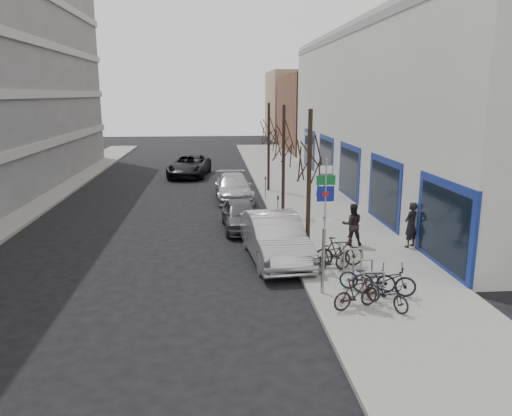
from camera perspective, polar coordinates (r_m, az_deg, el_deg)
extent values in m
plane|color=black|center=(15.11, -1.53, -10.49)|extent=(120.00, 120.00, 0.00)
cube|color=slate|center=(25.13, 7.38, -0.84)|extent=(5.00, 70.00, 0.15)
cube|color=#B7B7B2|center=(34.76, 26.29, 9.95)|extent=(20.00, 32.00, 10.00)
cube|color=brown|center=(55.62, 9.60, 10.66)|extent=(12.00, 14.00, 8.00)
cube|color=#937A5B|center=(70.33, 6.93, 11.59)|extent=(13.00, 12.00, 9.00)
cylinder|color=gray|center=(14.73, 7.79, -2.56)|extent=(0.10, 0.10, 4.20)
cube|color=white|center=(14.33, 8.04, 4.36)|extent=(0.35, 0.03, 0.22)
cube|color=#0C5926|center=(14.38, 8.00, 3.18)|extent=(0.55, 0.03, 0.28)
cube|color=navy|center=(14.45, 7.95, 1.62)|extent=(0.50, 0.03, 0.45)
cube|color=maroon|center=(14.44, 7.96, 1.61)|extent=(0.18, 0.02, 0.14)
cube|color=white|center=(14.54, 7.89, -0.12)|extent=(0.45, 0.03, 0.45)
cube|color=white|center=(14.65, 7.84, -1.84)|extent=(0.55, 0.03, 0.28)
cylinder|color=gray|center=(15.04, 12.17, -8.64)|extent=(0.06, 0.06, 0.80)
cylinder|color=gray|center=(15.22, 14.35, -8.49)|extent=(0.06, 0.06, 0.80)
cylinder|color=gray|center=(14.99, 13.35, -7.14)|extent=(0.60, 0.06, 0.06)
cylinder|color=gray|center=(16.02, 11.02, -7.22)|extent=(0.06, 0.06, 0.80)
cylinder|color=gray|center=(16.19, 13.08, -7.10)|extent=(0.06, 0.06, 0.80)
cylinder|color=gray|center=(15.97, 12.12, -5.82)|extent=(0.60, 0.06, 0.06)
cylinder|color=gray|center=(17.02, 10.02, -5.97)|extent=(0.06, 0.06, 0.80)
cylinder|color=gray|center=(17.18, 11.96, -5.87)|extent=(0.06, 0.06, 0.80)
cylinder|color=gray|center=(16.98, 11.05, -4.64)|extent=(0.60, 0.06, 0.06)
cylinder|color=black|center=(17.97, 6.05, 2.42)|extent=(0.16, 0.16, 5.50)
cylinder|color=black|center=(24.30, 3.16, 5.20)|extent=(0.16, 0.16, 5.50)
cylinder|color=black|center=(30.70, 1.45, 6.82)|extent=(0.16, 0.16, 5.50)
cylinder|color=gray|center=(17.90, 4.78, -4.36)|extent=(0.05, 0.05, 1.10)
cube|color=#3F3F44|center=(17.72, 4.82, -2.41)|extent=(0.10, 0.08, 0.18)
cylinder|color=gray|center=(23.15, 2.51, -0.34)|extent=(0.05, 0.05, 1.10)
cube|color=#3F3F44|center=(23.01, 2.53, 1.19)|extent=(0.10, 0.08, 0.18)
cylinder|color=gray|center=(28.49, 1.09, 2.18)|extent=(0.05, 0.05, 1.10)
cube|color=#3F3F44|center=(28.38, 1.09, 3.43)|extent=(0.10, 0.08, 0.18)
imported|color=black|center=(14.56, 14.76, -9.19)|extent=(1.16, 1.60, 0.95)
imported|color=black|center=(14.31, 11.38, -9.52)|extent=(1.55, 0.92, 0.90)
imported|color=black|center=(15.58, 12.63, -7.43)|extent=(1.76, 1.09, 1.03)
imported|color=black|center=(16.90, 8.60, -5.68)|extent=(1.72, 1.14, 1.01)
imported|color=black|center=(15.35, 14.46, -7.64)|extent=(1.94, 1.08, 1.13)
imported|color=black|center=(17.51, 9.46, -4.91)|extent=(1.81, 0.60, 1.09)
imported|color=#B4B3B9|center=(18.33, 2.15, -3.40)|extent=(2.31, 5.34, 1.71)
imported|color=#47474B|center=(22.51, -1.75, -0.79)|extent=(1.78, 4.02, 1.35)
imported|color=#B1B0B6|center=(28.85, -2.58, 2.37)|extent=(2.22, 5.10, 1.46)
imported|color=black|center=(37.53, -7.62, 4.81)|extent=(3.37, 6.01, 1.59)
imported|color=black|center=(20.26, 17.27, -1.84)|extent=(0.78, 0.73, 1.79)
imported|color=black|center=(19.99, 10.94, -1.82)|extent=(0.66, 0.48, 1.70)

